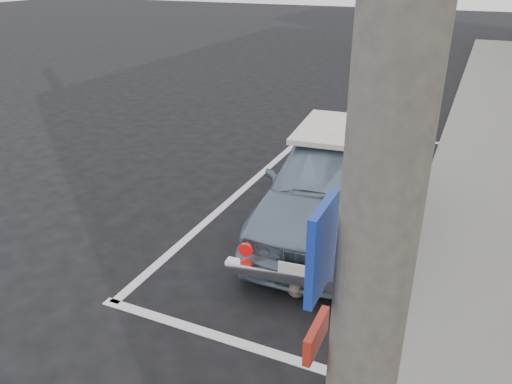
# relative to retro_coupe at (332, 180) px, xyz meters

# --- Properties ---
(ground) EXTENTS (80.00, 80.00, 0.00)m
(ground) POSITION_rel_retro_coupe_xyz_m (-0.73, -2.20, -0.69)
(ground) COLOR black
(ground) RESTS_ON ground
(pline_rear) EXTENTS (3.00, 0.12, 0.01)m
(pline_rear) POSITION_rel_retro_coupe_xyz_m (-0.23, -2.70, -0.68)
(pline_rear) COLOR silver
(pline_rear) RESTS_ON ground
(pline_front) EXTENTS (3.00, 0.12, 0.01)m
(pline_front) POSITION_rel_retro_coupe_xyz_m (-0.23, 4.30, -0.68)
(pline_front) COLOR silver
(pline_front) RESTS_ON ground
(pline_side) EXTENTS (0.12, 7.00, 0.01)m
(pline_side) POSITION_rel_retro_coupe_xyz_m (-1.63, 0.80, -0.68)
(pline_side) COLOR silver
(pline_side) RESTS_ON ground
(retro_coupe) EXTENTS (1.96, 4.13, 1.36)m
(retro_coupe) POSITION_rel_retro_coupe_xyz_m (0.00, 0.00, 0.00)
(retro_coupe) COLOR slate
(retro_coupe) RESTS_ON ground
(cat) EXTENTS (0.29, 0.53, 0.28)m
(cat) POSITION_rel_retro_coupe_xyz_m (0.15, -1.73, -0.56)
(cat) COLOR #76675A
(cat) RESTS_ON ground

